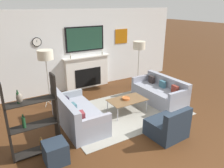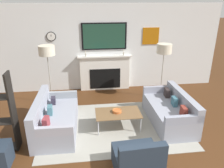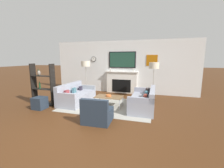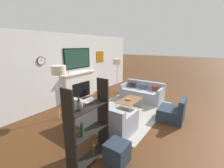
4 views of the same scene
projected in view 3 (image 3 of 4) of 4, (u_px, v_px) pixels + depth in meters
ground_plane at (80, 132)px, 3.73m from camera, size 60.00×60.00×0.00m
fireplace_wall at (122, 69)px, 7.81m from camera, size 7.48×0.28×2.70m
area_rug at (108, 106)px, 5.77m from camera, size 3.33×2.30×0.01m
couch_left at (76, 96)px, 6.11m from camera, size 0.89×1.77×0.79m
couch_right at (144, 101)px, 5.33m from camera, size 0.84×1.70×0.76m
armchair at (97, 114)px, 4.25m from camera, size 0.81×0.77×0.74m
coffee_table at (109, 97)px, 5.61m from camera, size 1.03×0.61×0.39m
decorative_bowl at (109, 95)px, 5.63m from camera, size 0.22×0.22×0.06m
floor_lamp_left at (86, 64)px, 7.33m from camera, size 0.43×0.43×1.68m
floor_lamp_right at (154, 66)px, 6.41m from camera, size 0.42×0.42×1.64m
shelf_unit at (43, 85)px, 5.85m from camera, size 0.95×0.28×1.60m
ottoman at (40, 103)px, 5.39m from camera, size 0.42×0.42×0.43m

